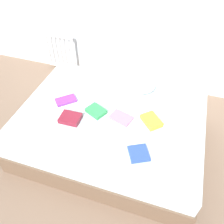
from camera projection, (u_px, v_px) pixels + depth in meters
The scene contains 10 objects.
ground_plane at pixel (111, 142), 2.81m from camera, with size 8.00×8.00×0.00m, color #7F6651.
bed at pixel (111, 129), 2.64m from camera, with size 2.00×1.50×0.50m.
radiator at pixel (61, 51), 3.63m from camera, with size 0.49×0.04×0.56m.
pillow at pixel (135, 84), 2.72m from camera, with size 0.47×0.33×0.12m, color white.
textbook_green at pixel (96, 111), 2.46m from camera, with size 0.20×0.15×0.04m, color green.
textbook_blue at pixel (139, 153), 2.09m from camera, with size 0.18×0.18×0.02m, color #2847B7.
textbook_purple at pixel (66, 100), 2.60m from camera, with size 0.23×0.13×0.02m, color purple.
textbook_pink at pixel (121, 118), 2.40m from camera, with size 0.23×0.15×0.03m, color pink.
textbook_yellow at pixel (151, 121), 2.36m from camera, with size 0.22×0.15×0.04m, color yellow.
textbook_maroon at pixel (70, 118), 2.38m from camera, with size 0.21×0.17×0.05m, color maroon.
Camera 1 is at (0.55, -1.64, 2.25)m, focal length 36.74 mm.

